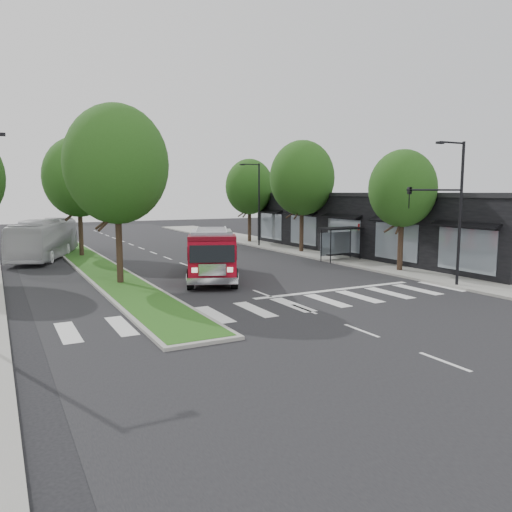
{
  "coord_description": "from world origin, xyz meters",
  "views": [
    {
      "loc": [
        -12.24,
        -22.57,
        5.27
      ],
      "look_at": [
        0.41,
        1.46,
        1.8
      ],
      "focal_mm": 35.0,
      "sensor_mm": 36.0,
      "label": 1
    }
  ],
  "objects": [
    {
      "name": "ground",
      "position": [
        0.0,
        0.0,
        0.0
      ],
      "size": [
        140.0,
        140.0,
        0.0
      ],
      "primitive_type": "plane",
      "color": "black",
      "rests_on": "ground"
    },
    {
      "name": "sidewalk_right",
      "position": [
        12.5,
        10.0,
        0.07
      ],
      "size": [
        5.0,
        80.0,
        0.15
      ],
      "primitive_type": "cube",
      "color": "gray",
      "rests_on": "ground"
    },
    {
      "name": "median",
      "position": [
        -6.0,
        18.0,
        0.08
      ],
      "size": [
        3.0,
        50.0,
        0.15
      ],
      "color": "gray",
      "rests_on": "ground"
    },
    {
      "name": "storefront_row",
      "position": [
        17.0,
        10.0,
        2.5
      ],
      "size": [
        8.0,
        30.0,
        5.0
      ],
      "primitive_type": "cube",
      "color": "black",
      "rests_on": "ground"
    },
    {
      "name": "bus_shelter",
      "position": [
        11.2,
        8.15,
        2.04
      ],
      "size": [
        3.2,
        1.6,
        2.61
      ],
      "color": "black",
      "rests_on": "ground"
    },
    {
      "name": "tree_right_near",
      "position": [
        11.5,
        2.0,
        5.51
      ],
      "size": [
        4.4,
        4.4,
        8.05
      ],
      "color": "black",
      "rests_on": "ground"
    },
    {
      "name": "tree_right_mid",
      "position": [
        11.5,
        14.0,
        6.49
      ],
      "size": [
        5.6,
        5.6,
        9.72
      ],
      "color": "black",
      "rests_on": "ground"
    },
    {
      "name": "tree_right_far",
      "position": [
        11.5,
        24.0,
        5.84
      ],
      "size": [
        5.0,
        5.0,
        8.73
      ],
      "color": "black",
      "rests_on": "ground"
    },
    {
      "name": "tree_median_near",
      "position": [
        -6.0,
        6.0,
        6.81
      ],
      "size": [
        5.8,
        5.8,
        10.16
      ],
      "color": "black",
      "rests_on": "ground"
    },
    {
      "name": "tree_median_far",
      "position": [
        -6.0,
        20.0,
        6.49
      ],
      "size": [
        5.6,
        5.6,
        9.72
      ],
      "color": "black",
      "rests_on": "ground"
    },
    {
      "name": "streetlight_right_near",
      "position": [
        9.61,
        -3.5,
        4.67
      ],
      "size": [
        4.08,
        0.22,
        8.0
      ],
      "color": "black",
      "rests_on": "ground"
    },
    {
      "name": "streetlight_right_far",
      "position": [
        10.35,
        20.0,
        4.48
      ],
      "size": [
        2.11,
        0.2,
        8.0
      ],
      "color": "black",
      "rests_on": "ground"
    },
    {
      "name": "fire_engine",
      "position": [
        -0.5,
        5.53,
        1.49
      ],
      "size": [
        5.88,
        9.29,
        3.11
      ],
      "rotation": [
        0.0,
        0.0,
        -0.39
      ],
      "color": "#5D050F",
      "rests_on": "ground"
    },
    {
      "name": "city_bus",
      "position": [
        -8.73,
        20.26,
        1.57
      ],
      "size": [
        6.35,
        11.5,
        3.14
      ],
      "primitive_type": "imported",
      "rotation": [
        0.0,
        0.0,
        -0.35
      ],
      "color": "silver",
      "rests_on": "ground"
    }
  ]
}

